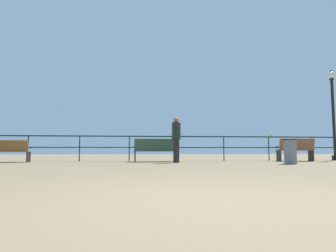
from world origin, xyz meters
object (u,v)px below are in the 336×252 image
at_px(bench_near_left, 156,149).
at_px(lamppost_center, 333,107).
at_px(bench_far_left, 5,150).
at_px(bench_near_right, 296,149).
at_px(person_by_bench, 176,136).
at_px(seagull_on_rail, 270,134).
at_px(trash_bin, 290,151).

bearing_deg(bench_near_left, lamppost_center, 6.74).
bearing_deg(lamppost_center, bench_far_left, -176.00).
bearing_deg(bench_near_right, bench_near_left, -179.98).
distance_m(lamppost_center, person_by_bench, 8.28).
xyz_separation_m(bench_near_right, person_by_bench, (-5.32, -1.02, 0.46)).
height_order(seagull_on_rail, trash_bin, seagull_on_rail).
bearing_deg(bench_far_left, bench_near_left, -0.03).
relative_size(bench_near_right, seagull_on_rail, 3.71).
height_order(bench_far_left, bench_near_right, bench_near_right).
distance_m(bench_far_left, lamppost_center, 14.65).
bearing_deg(bench_far_left, lamppost_center, 4.00).
bearing_deg(seagull_on_rail, person_by_bench, -159.23).
height_order(bench_near_right, seagull_on_rail, seagull_on_rail).
distance_m(bench_near_left, bench_near_right, 6.04).
relative_size(bench_near_left, lamppost_center, 0.41).
relative_size(bench_far_left, lamppost_center, 0.41).
xyz_separation_m(bench_near_right, trash_bin, (-1.56, -2.36, -0.10)).
xyz_separation_m(lamppost_center, person_by_bench, (-7.88, -2.03, -1.53)).
xyz_separation_m(bench_near_left, bench_near_right, (6.04, 0.00, 0.02)).
bearing_deg(bench_near_left, seagull_on_rail, 7.63).
distance_m(bench_near_right, lamppost_center, 3.40).
distance_m(bench_near_right, person_by_bench, 5.44).
height_order(bench_near_right, trash_bin, bench_near_right).
bearing_deg(lamppost_center, bench_near_left, -173.26).
height_order(bench_near_right, lamppost_center, lamppost_center).
distance_m(bench_near_left, seagull_on_rail, 5.34).
distance_m(bench_near_right, seagull_on_rail, 1.23).
distance_m(lamppost_center, seagull_on_rail, 3.62).
distance_m(bench_far_left, bench_near_left, 5.88).
xyz_separation_m(seagull_on_rail, trash_bin, (-0.78, -3.07, -0.75)).
relative_size(lamppost_center, person_by_bench, 2.54).
bearing_deg(trash_bin, bench_near_left, 152.18).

